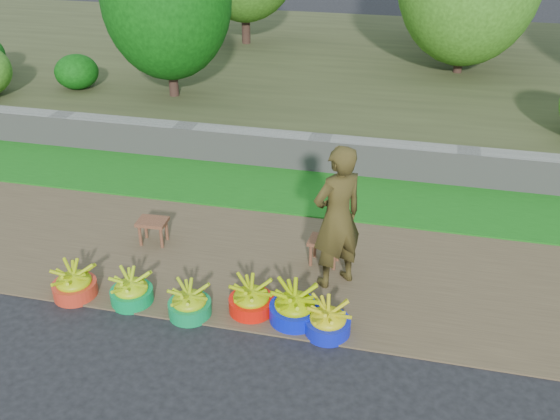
% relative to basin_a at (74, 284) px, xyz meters
% --- Properties ---
extents(ground_plane, '(120.00, 120.00, 0.00)m').
position_rel_basin_a_xyz_m(ground_plane, '(2.05, -0.17, -0.16)').
color(ground_plane, black).
rests_on(ground_plane, ground).
extents(dirt_shoulder, '(80.00, 2.50, 0.02)m').
position_rel_basin_a_xyz_m(dirt_shoulder, '(2.05, 1.08, -0.15)').
color(dirt_shoulder, brown).
rests_on(dirt_shoulder, ground).
extents(grass_verge, '(80.00, 1.50, 0.04)m').
position_rel_basin_a_xyz_m(grass_verge, '(2.05, 3.08, -0.14)').
color(grass_verge, '#176715').
rests_on(grass_verge, ground).
extents(retaining_wall, '(80.00, 0.35, 0.55)m').
position_rel_basin_a_xyz_m(retaining_wall, '(2.05, 3.93, 0.11)').
color(retaining_wall, gray).
rests_on(retaining_wall, ground).
extents(earth_bank, '(80.00, 10.00, 0.50)m').
position_rel_basin_a_xyz_m(earth_bank, '(2.05, 8.83, 0.09)').
color(earth_bank, '#3D4123').
rests_on(earth_bank, ground).
extents(basin_a, '(0.48, 0.48, 0.36)m').
position_rel_basin_a_xyz_m(basin_a, '(0.00, 0.00, 0.00)').
color(basin_a, red).
rests_on(basin_a, ground).
extents(basin_b, '(0.46, 0.46, 0.35)m').
position_rel_basin_a_xyz_m(basin_b, '(0.67, 0.04, -0.01)').
color(basin_b, '#028740').
rests_on(basin_b, ground).
extents(basin_c, '(0.46, 0.46, 0.34)m').
position_rel_basin_a_xyz_m(basin_c, '(1.36, -0.03, -0.01)').
color(basin_c, '#0A8141').
rests_on(basin_c, ground).
extents(basin_d, '(0.49, 0.49, 0.36)m').
position_rel_basin_a_xyz_m(basin_d, '(1.98, 0.18, 0.00)').
color(basin_d, red).
rests_on(basin_d, ground).
extents(basin_e, '(0.53, 0.53, 0.40)m').
position_rel_basin_a_xyz_m(basin_e, '(2.46, 0.14, 0.02)').
color(basin_e, '#0817CA').
rests_on(basin_e, ground).
extents(basin_f, '(0.47, 0.47, 0.35)m').
position_rel_basin_a_xyz_m(basin_f, '(2.83, 0.01, -0.01)').
color(basin_f, '#0D1AB8').
rests_on(basin_f, ground).
extents(stool_left, '(0.38, 0.30, 0.32)m').
position_rel_basin_a_xyz_m(stool_left, '(0.40, 1.23, 0.11)').
color(stool_left, brown).
rests_on(stool_left, dirt_shoulder).
extents(stool_right, '(0.39, 0.31, 0.33)m').
position_rel_basin_a_xyz_m(stool_right, '(2.58, 1.26, 0.12)').
color(stool_right, brown).
rests_on(stool_right, dirt_shoulder).
extents(vendor_woman, '(0.72, 0.71, 1.68)m').
position_rel_basin_a_xyz_m(vendor_woman, '(2.76, 0.91, 0.70)').
color(vendor_woman, black).
rests_on(vendor_woman, dirt_shoulder).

